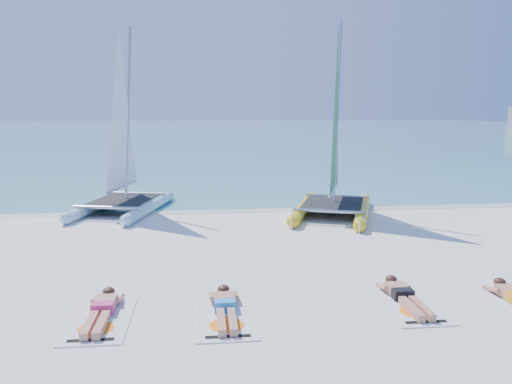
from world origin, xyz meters
TOP-DOWN VIEW (x-y plane):
  - ground at (0.00, 0.00)m, footprint 140.00×140.00m
  - sea at (0.00, 63.00)m, footprint 140.00×115.00m
  - wet_sand_strip at (0.00, 5.50)m, footprint 140.00×1.40m
  - catamaran_blue at (-3.38, 5.63)m, footprint 3.31×5.11m
  - catamaran_yellow at (3.68, 4.68)m, footprint 3.79×5.27m
  - towel_a at (-2.43, -3.39)m, footprint 1.00×1.85m
  - sunbather_a at (-2.43, -3.20)m, footprint 0.37×1.73m
  - towel_b at (-0.35, -3.49)m, footprint 1.00×1.85m
  - sunbather_b at (-0.35, -3.30)m, footprint 0.37×1.73m
  - towel_c at (2.91, -3.31)m, footprint 1.00×1.85m
  - sunbather_c at (2.91, -3.11)m, footprint 0.37×1.73m

SIDE VIEW (x-z plane):
  - ground at x=0.00m, z-range 0.00..0.00m
  - wet_sand_strip at x=0.00m, z-range 0.00..0.01m
  - sea at x=0.00m, z-range 0.00..0.01m
  - towel_a at x=-2.43m, z-range 0.00..0.02m
  - towel_b at x=-0.35m, z-range 0.00..0.02m
  - towel_c at x=2.91m, z-range 0.00..0.02m
  - sunbather_a at x=-2.43m, z-range -0.01..0.25m
  - sunbather_b at x=-0.35m, z-range -0.01..0.25m
  - sunbather_c at x=2.91m, z-range -0.01..0.25m
  - catamaran_blue at x=-3.38m, z-range -1.29..5.13m
  - catamaran_yellow at x=3.68m, z-range -1.21..5.32m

